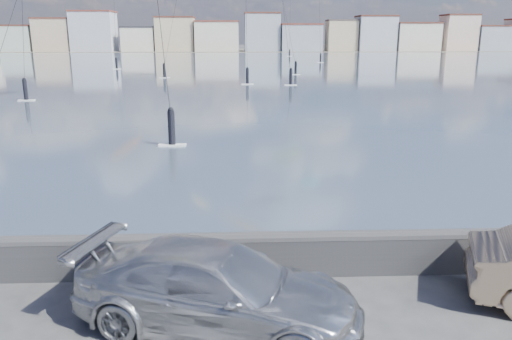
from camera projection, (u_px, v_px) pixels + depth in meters
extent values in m
cube|color=#354461|center=(232.00, 65.00, 97.30)|extent=(500.00, 177.00, 0.00)
cube|color=#4C473D|center=(233.00, 50.00, 202.01)|extent=(500.00, 60.00, 0.00)
cube|color=#28282B|center=(215.00, 258.00, 11.49)|extent=(400.00, 0.35, 0.90)
cylinder|color=#28282B|center=(215.00, 240.00, 11.38)|extent=(400.00, 0.36, 0.36)
cube|color=#B7C6BC|center=(19.00, 39.00, 184.14)|extent=(11.00, 10.00, 9.00)
cube|color=#562D23|center=(18.00, 26.00, 182.90)|extent=(11.22, 10.20, 0.60)
cube|color=#CCB293|center=(55.00, 36.00, 184.34)|extent=(13.00, 11.00, 11.50)
cube|color=#562D23|center=(53.00, 19.00, 182.78)|extent=(13.26, 11.22, 0.60)
cube|color=#B2B7C6|center=(94.00, 32.00, 184.61)|extent=(15.00, 12.00, 14.00)
cube|color=brown|center=(92.00, 11.00, 182.72)|extent=(15.30, 12.24, 0.60)
cube|color=silver|center=(139.00, 40.00, 185.99)|extent=(12.00, 10.00, 8.50)
cube|color=#2D2D33|center=(139.00, 27.00, 184.81)|extent=(12.24, 10.20, 0.60)
cube|color=beige|center=(175.00, 35.00, 186.08)|extent=(14.00, 11.00, 12.00)
cube|color=#562D23|center=(175.00, 17.00, 184.45)|extent=(14.28, 11.22, 0.60)
cube|color=beige|center=(217.00, 37.00, 186.90)|extent=(16.00, 13.00, 10.50)
cube|color=brown|center=(217.00, 22.00, 185.47)|extent=(16.32, 13.26, 0.60)
cube|color=#9EA8B7|center=(262.00, 33.00, 187.20)|extent=(13.00, 10.00, 13.50)
cube|color=#562D23|center=(262.00, 13.00, 185.38)|extent=(13.26, 10.20, 0.60)
cube|color=#9EA8B7|center=(301.00, 38.00, 188.31)|extent=(15.00, 12.00, 9.50)
cube|color=brown|center=(301.00, 24.00, 187.00)|extent=(15.30, 12.24, 0.60)
cube|color=beige|center=(341.00, 36.00, 188.74)|extent=(11.00, 9.00, 11.00)
cube|color=#4C423D|center=(342.00, 20.00, 187.24)|extent=(11.22, 9.18, 0.60)
cube|color=#B2B7C6|center=(375.00, 34.00, 189.07)|extent=(14.00, 11.00, 12.50)
cube|color=#562D23|center=(376.00, 16.00, 187.38)|extent=(14.28, 11.22, 0.60)
cube|color=silver|center=(415.00, 38.00, 190.02)|extent=(16.00, 12.00, 10.00)
cube|color=#562D23|center=(416.00, 23.00, 188.65)|extent=(16.32, 12.24, 0.60)
cube|color=beige|center=(458.00, 34.00, 190.30)|extent=(12.00, 10.00, 13.00)
cube|color=#562D23|center=(460.00, 15.00, 188.54)|extent=(12.24, 10.20, 0.60)
cube|color=#9EA8B7|center=(492.00, 39.00, 191.37)|extent=(14.00, 11.00, 9.00)
cube|color=#562D23|center=(494.00, 26.00, 190.12)|extent=(14.28, 11.22, 0.60)
imported|color=#B8B9BE|center=(217.00, 289.00, 9.40)|extent=(5.92, 3.81, 1.60)
cube|color=white|center=(290.00, 56.00, 141.12)|extent=(1.40, 0.42, 0.08)
cylinder|color=black|center=(290.00, 53.00, 140.89)|extent=(0.36, 0.36, 1.70)
sphere|color=black|center=(290.00, 50.00, 140.65)|extent=(0.28, 0.28, 0.28)
cube|color=white|center=(320.00, 62.00, 106.47)|extent=(1.40, 0.42, 0.08)
cylinder|color=black|center=(321.00, 58.00, 106.24)|extent=(0.36, 0.36, 1.70)
sphere|color=black|center=(321.00, 54.00, 106.00)|extent=(0.28, 0.28, 0.28)
cylinder|color=black|center=(16.00, 2.00, 34.13)|extent=(2.11, 8.34, 12.76)
cube|color=white|center=(291.00, 85.00, 56.95)|extent=(1.40, 0.42, 0.08)
cylinder|color=black|center=(291.00, 77.00, 56.72)|extent=(0.36, 0.36, 1.70)
sphere|color=black|center=(291.00, 69.00, 56.48)|extent=(0.28, 0.28, 0.28)
cube|color=white|center=(26.00, 100.00, 43.33)|extent=(1.40, 0.42, 0.08)
cylinder|color=black|center=(25.00, 90.00, 43.10)|extent=(0.36, 0.36, 1.70)
sphere|color=black|center=(24.00, 79.00, 42.87)|extent=(0.28, 0.28, 0.28)
cube|color=white|center=(117.00, 69.00, 85.24)|extent=(1.40, 0.42, 0.08)
cylinder|color=black|center=(117.00, 64.00, 85.00)|extent=(0.36, 0.36, 1.70)
sphere|color=black|center=(116.00, 58.00, 84.77)|extent=(0.28, 0.28, 0.28)
cylinder|color=black|center=(115.00, 17.00, 87.94)|extent=(1.93, 10.37, 14.86)
cube|color=white|center=(172.00, 145.00, 25.39)|extent=(1.40, 0.42, 0.08)
cylinder|color=black|center=(172.00, 128.00, 25.16)|extent=(0.36, 0.36, 1.70)
sphere|color=black|center=(171.00, 110.00, 24.92)|extent=(0.28, 0.28, 0.28)
cube|color=white|center=(165.00, 78.00, 67.10)|extent=(1.40, 0.42, 0.08)
cylinder|color=black|center=(164.00, 71.00, 66.86)|extent=(0.36, 0.36, 1.70)
sphere|color=black|center=(164.00, 64.00, 66.63)|extent=(0.28, 0.28, 0.28)
cube|color=white|center=(296.00, 74.00, 72.76)|extent=(1.40, 0.42, 0.08)
cylinder|color=black|center=(296.00, 68.00, 72.53)|extent=(0.36, 0.36, 1.70)
sphere|color=black|center=(296.00, 62.00, 72.30)|extent=(0.28, 0.28, 0.28)
cube|color=white|center=(247.00, 84.00, 58.00)|extent=(1.40, 0.42, 0.08)
cylinder|color=black|center=(247.00, 76.00, 57.77)|extent=(0.36, 0.36, 1.70)
sphere|color=black|center=(247.00, 68.00, 57.53)|extent=(0.28, 0.28, 0.28)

